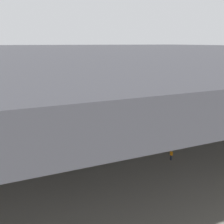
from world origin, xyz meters
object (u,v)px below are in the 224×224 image
at_px(airplane_main, 101,103).
at_px(baggage_tug, 106,100).
at_px(crew_worker_by_stairs, 133,132).
at_px(crew_worker_near_nose, 171,154).
at_px(boarding_stairs, 130,128).
at_px(traffic_cone_orange, 168,147).
at_px(airplane_distant, 23,84).

xyz_separation_m(airplane_main, baggage_tug, (5.33, 12.11, -2.88)).
bearing_deg(crew_worker_by_stairs, baggage_tug, 82.45).
bearing_deg(baggage_tug, crew_worker_near_nose, -92.45).
distance_m(boarding_stairs, crew_worker_near_nose, 11.01).
height_order(boarding_stairs, crew_worker_near_nose, boarding_stairs).
xyz_separation_m(traffic_cone_orange, baggage_tug, (-0.18, 29.69, 0.23)).
relative_size(crew_worker_near_nose, baggage_tug, 0.69).
distance_m(crew_worker_by_stairs, airplane_distant, 46.38).
bearing_deg(airplane_distant, baggage_tug, -39.99).
height_order(airplane_main, baggage_tug, airplane_main).
relative_size(boarding_stairs, crew_worker_near_nose, 2.96).
xyz_separation_m(airplane_distant, baggage_tug, (21.92, -18.39, -2.66)).
bearing_deg(crew_worker_near_nose, traffic_cone_orange, 61.95).
distance_m(crew_worker_near_nose, crew_worker_by_stairs, 8.85).
xyz_separation_m(boarding_stairs, airplane_distant, (-19.23, 40.09, 2.46)).
bearing_deg(traffic_cone_orange, airplane_main, 107.39).
distance_m(boarding_stairs, traffic_cone_orange, 8.49).
xyz_separation_m(crew_worker_near_nose, baggage_tug, (1.40, 32.64, -0.35)).
bearing_deg(airplane_distant, boarding_stairs, -64.37).
bearing_deg(airplane_main, crew_worker_by_stairs, -79.73).
xyz_separation_m(crew_worker_near_nose, traffic_cone_orange, (1.57, 2.95, -0.59)).
height_order(crew_worker_by_stairs, baggage_tug, crew_worker_by_stairs).
relative_size(airplane_main, crew_worker_by_stairs, 22.11).
relative_size(boarding_stairs, baggage_tug, 2.06).
xyz_separation_m(crew_worker_near_nose, crew_worker_by_stairs, (-1.78, 8.66, 0.03)).
height_order(crew_worker_by_stairs, airplane_distant, airplane_distant).
bearing_deg(crew_worker_by_stairs, traffic_cone_orange, -59.60).
bearing_deg(airplane_main, crew_worker_near_nose, -79.15).
bearing_deg(baggage_tug, traffic_cone_orange, -89.66).
relative_size(airplane_main, baggage_tug, 15.87).
relative_size(crew_worker_by_stairs, airplane_distant, 0.05).
distance_m(boarding_stairs, airplane_distant, 44.54).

